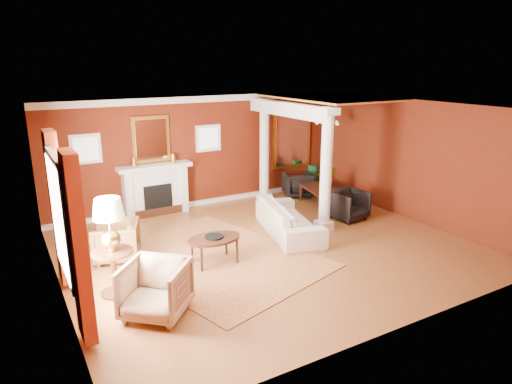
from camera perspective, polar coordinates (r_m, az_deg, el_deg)
ground at (r=9.60m, az=1.49°, el=-7.01°), size 8.00×8.00×0.00m
room_shell at (r=9.01m, az=1.58°, el=4.89°), size 8.04×7.04×2.92m
fireplace at (r=11.77m, az=-12.42°, el=0.32°), size 1.85×0.42×1.29m
overmantel_mirror at (r=11.63m, az=-13.00°, el=6.44°), size 0.95×0.07×1.15m
flank_window_left at (r=11.31m, az=-20.51°, el=5.06°), size 0.70×0.07×0.70m
flank_window_right at (r=12.19m, az=-5.98°, el=6.71°), size 0.70×0.07×0.70m
left_window at (r=7.36m, az=-22.70°, el=-3.77°), size 0.21×2.55×2.60m
column_front at (r=10.33m, az=8.77°, el=2.81°), size 0.36×0.36×2.80m
column_back at (r=12.50m, az=1.05°, el=5.30°), size 0.36×0.36×2.80m
header_beam at (r=11.41m, az=3.97°, el=10.28°), size 0.30×3.20×0.32m
amber_ceiling at (r=11.95m, az=9.09°, el=11.58°), size 2.30×3.40×0.04m
dining_mirror at (r=13.49m, az=4.47°, el=6.58°), size 1.30×0.07×1.70m
chandelier at (r=12.08m, az=9.00°, el=8.67°), size 0.60×0.62×0.75m
crown_trim at (r=11.96m, az=-7.23°, el=11.42°), size 8.00×0.08×0.16m
base_trim at (r=12.49m, az=-6.78°, el=-1.30°), size 8.00×0.08×0.12m
rug at (r=9.15m, az=-5.17°, el=-8.24°), size 4.08×4.78×0.02m
sofa at (r=10.25m, az=4.15°, el=-2.76°), size 1.27×2.46×0.92m
armchair_leopard at (r=9.31m, az=-17.10°, el=-5.68°), size 1.02×1.05×0.85m
armchair_stripe at (r=7.22m, az=-12.49°, el=-11.50°), size 1.25×1.24×0.94m
coffee_table at (r=8.77m, az=-5.26°, el=-5.97°), size 1.05×1.05×0.53m
coffee_book at (r=8.75m, az=-5.32°, el=-4.98°), size 0.13×0.08×0.20m
side_table at (r=7.73m, az=-17.78°, el=-4.48°), size 0.67×0.67×1.68m
dining_table at (r=12.25m, az=8.35°, el=-0.02°), size 0.81×1.53×0.81m
dining_chair_near at (r=11.39m, az=11.53°, el=-1.45°), size 0.86×0.82×0.80m
dining_chair_far at (r=13.14m, az=5.20°, el=1.10°), size 0.93×0.90×0.77m
green_urn at (r=13.66m, az=7.09°, el=1.36°), size 0.34×0.34×0.83m
potted_plant at (r=12.07m, az=8.84°, el=2.82°), size 0.66×0.70×0.45m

